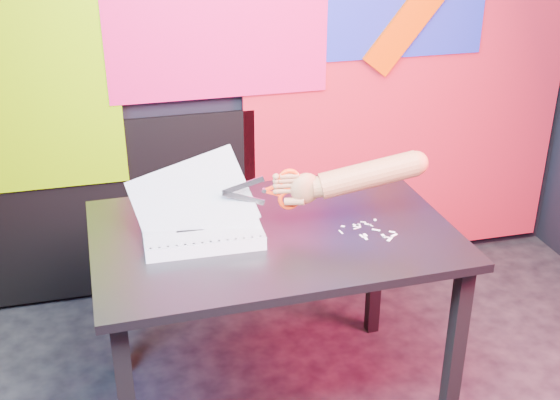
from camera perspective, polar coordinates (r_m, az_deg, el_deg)
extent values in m
cube|color=red|center=(3.41, 10.39, 7.82)|extent=(1.60, 0.02, 1.60)
cube|color=#DE155F|center=(3.01, -5.12, 15.63)|extent=(0.95, 0.02, 0.80)
cube|color=#7DC400|center=(3.04, -20.16, 9.49)|extent=(0.75, 0.02, 1.00)
cube|color=black|center=(3.27, -13.24, -0.82)|extent=(1.30, 0.02, 0.85)
cube|color=black|center=(2.80, -13.32, -7.72)|extent=(0.05, 0.05, 0.72)
cube|color=black|center=(2.50, 13.98, -12.30)|extent=(0.05, 0.05, 0.72)
cube|color=black|center=(3.00, 7.79, -4.77)|extent=(0.05, 0.05, 0.72)
cube|color=black|center=(2.37, -0.59, -2.79)|extent=(1.22, 0.83, 0.03)
cube|color=white|center=(2.33, -6.40, -2.45)|extent=(0.39, 0.29, 0.05)
cube|color=white|center=(2.32, -6.43, -1.94)|extent=(0.39, 0.29, 0.00)
cube|color=white|center=(2.32, -6.43, -1.84)|extent=(0.38, 0.27, 0.12)
cube|color=white|center=(2.32, -6.76, -1.17)|extent=(0.40, 0.25, 0.20)
cube|color=white|center=(2.31, -7.12, 0.00)|extent=(0.43, 0.22, 0.28)
cylinder|color=black|center=(2.20, -10.47, -3.88)|extent=(0.01, 0.01, 0.00)
cylinder|color=black|center=(2.20, -9.78, -3.81)|extent=(0.01, 0.01, 0.00)
cylinder|color=black|center=(2.20, -9.09, -3.74)|extent=(0.01, 0.01, 0.00)
cylinder|color=black|center=(2.20, -8.40, -3.67)|extent=(0.01, 0.01, 0.00)
cylinder|color=black|center=(2.20, -7.71, -3.60)|extent=(0.01, 0.01, 0.00)
cylinder|color=black|center=(2.21, -7.02, -3.53)|extent=(0.01, 0.01, 0.00)
cylinder|color=black|center=(2.21, -6.34, -3.46)|extent=(0.01, 0.01, 0.00)
cylinder|color=black|center=(2.21, -5.65, -3.38)|extent=(0.01, 0.01, 0.00)
cylinder|color=black|center=(2.21, -4.97, -3.31)|extent=(0.01, 0.01, 0.00)
cylinder|color=black|center=(2.22, -4.29, -3.24)|extent=(0.01, 0.01, 0.00)
cylinder|color=black|center=(2.22, -3.61, -3.17)|extent=(0.01, 0.01, 0.00)
cylinder|color=black|center=(2.22, -2.94, -3.09)|extent=(0.01, 0.01, 0.00)
cylinder|color=black|center=(2.23, -2.27, -3.02)|extent=(0.01, 0.01, 0.00)
cylinder|color=black|center=(2.23, -1.60, -2.95)|extent=(0.01, 0.01, 0.00)
cylinder|color=black|center=(2.43, -10.87, -0.97)|extent=(0.01, 0.01, 0.00)
cylinder|color=black|center=(2.43, -10.24, -0.91)|extent=(0.01, 0.01, 0.00)
cylinder|color=black|center=(2.43, -9.62, -0.84)|extent=(0.01, 0.01, 0.00)
cylinder|color=black|center=(2.43, -9.00, -0.78)|extent=(0.01, 0.01, 0.00)
cylinder|color=black|center=(2.43, -8.37, -0.72)|extent=(0.01, 0.01, 0.00)
cylinder|color=black|center=(2.43, -7.75, -0.66)|extent=(0.01, 0.01, 0.00)
cylinder|color=black|center=(2.44, -7.13, -0.59)|extent=(0.01, 0.01, 0.00)
cylinder|color=black|center=(2.44, -6.51, -0.53)|extent=(0.01, 0.01, 0.00)
cylinder|color=black|center=(2.44, -5.89, -0.47)|extent=(0.01, 0.01, 0.00)
cylinder|color=black|center=(2.44, -5.27, -0.41)|extent=(0.01, 0.01, 0.00)
cylinder|color=black|center=(2.45, -4.66, -0.35)|extent=(0.01, 0.01, 0.00)
cylinder|color=black|center=(2.45, -4.04, -0.28)|extent=(0.01, 0.01, 0.00)
cylinder|color=black|center=(2.45, -3.43, -0.22)|extent=(0.01, 0.01, 0.00)
cylinder|color=black|center=(2.46, -2.82, -0.16)|extent=(0.01, 0.01, 0.00)
cube|color=black|center=(2.36, -8.76, -1.59)|extent=(0.07, 0.01, 0.00)
cube|color=black|center=(2.35, -6.04, -1.53)|extent=(0.05, 0.01, 0.00)
cube|color=black|center=(2.28, -7.30, -2.47)|extent=(0.09, 0.01, 0.00)
cube|color=#B3B4B7|center=(2.28, -3.01, 1.18)|extent=(0.14, 0.02, 0.06)
cube|color=#B3B4B7|center=(2.30, -2.99, 0.18)|extent=(0.14, 0.02, 0.06)
cylinder|color=#B3B4B7|center=(2.30, -1.30, 0.77)|extent=(0.02, 0.01, 0.01)
cube|color=#F8320C|center=(2.30, -0.68, 0.60)|extent=(0.05, 0.02, 0.03)
cube|color=#F8320C|center=(2.30, -0.69, 1.00)|extent=(0.05, 0.02, 0.03)
torus|color=#F8320C|center=(2.29, 0.75, 1.69)|extent=(0.08, 0.03, 0.08)
torus|color=#F8320C|center=(2.32, 0.74, 0.06)|extent=(0.08, 0.03, 0.08)
ellipsoid|color=#A36B45|center=(2.31, 2.07, 0.94)|extent=(0.10, 0.06, 0.11)
cylinder|color=#A36B45|center=(2.31, 0.74, 0.77)|extent=(0.08, 0.03, 0.02)
cylinder|color=#A36B45|center=(2.30, 0.75, 1.22)|extent=(0.08, 0.03, 0.02)
cylinder|color=#A36B45|center=(2.29, 0.75, 1.61)|extent=(0.07, 0.03, 0.02)
cylinder|color=#A36B45|center=(2.29, 0.75, 1.96)|extent=(0.06, 0.03, 0.02)
cylinder|color=#A36B45|center=(2.31, 1.18, -0.12)|extent=(0.07, 0.05, 0.03)
cylinder|color=#A36B45|center=(2.32, 3.35, 1.09)|extent=(0.07, 0.08, 0.07)
cylinder|color=#A36B45|center=(2.34, 7.21, 2.04)|extent=(0.35, 0.13, 0.15)
sphere|color=#A36B45|center=(2.37, 10.99, 2.96)|extent=(0.08, 0.08, 0.08)
cube|color=white|center=(2.36, 8.41, -2.89)|extent=(0.01, 0.02, 0.00)
cube|color=white|center=(2.36, 4.97, -2.60)|extent=(0.01, 0.03, 0.00)
cube|color=white|center=(2.42, 7.35, -2.02)|extent=(0.01, 0.02, 0.00)
cube|color=white|center=(2.35, 6.65, -2.92)|extent=(0.01, 0.02, 0.00)
cube|color=white|center=(2.46, 7.73, -1.61)|extent=(0.01, 0.01, 0.00)
cube|color=white|center=(2.35, 8.78, -3.01)|extent=(0.02, 0.01, 0.00)
cube|color=white|center=(2.33, 6.99, -3.12)|extent=(0.01, 0.02, 0.00)
cube|color=white|center=(2.35, 8.45, -2.99)|extent=(0.01, 0.01, 0.00)
cube|color=white|center=(2.39, 9.09, -2.57)|extent=(0.02, 0.02, 0.00)
cube|color=white|center=(2.37, 9.26, -2.84)|extent=(0.03, 0.02, 0.00)
cube|color=white|center=(2.39, 7.81, -2.42)|extent=(0.03, 0.02, 0.00)
cube|color=white|center=(2.44, 6.78, -1.79)|extent=(0.02, 0.02, 0.00)
cube|color=white|center=(2.40, 5.14, -2.14)|extent=(0.02, 0.01, 0.00)
cube|color=white|center=(2.35, 6.93, -2.83)|extent=(0.01, 0.02, 0.00)
cube|color=white|center=(2.41, 6.34, -2.06)|extent=(0.02, 0.03, 0.00)
cube|color=white|center=(2.42, 7.15, -1.96)|extent=(0.02, 0.02, 0.00)
cube|color=white|center=(2.39, 6.30, -2.28)|extent=(0.03, 0.01, 0.00)
cube|color=white|center=(2.34, 8.91, -3.16)|extent=(0.03, 0.03, 0.00)
cube|color=white|center=(2.35, 6.86, -2.90)|extent=(0.01, 0.01, 0.00)
cube|color=white|center=(2.41, 6.20, -2.08)|extent=(0.02, 0.02, 0.00)
cube|color=white|center=(2.41, 6.26, -2.06)|extent=(0.03, 0.03, 0.00)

